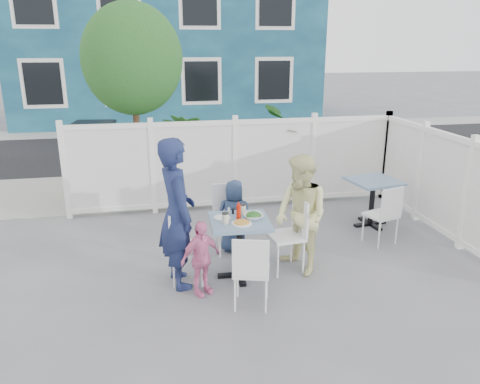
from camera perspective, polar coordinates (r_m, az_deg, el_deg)
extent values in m
plane|color=slate|center=(6.41, 2.50, -8.97)|extent=(80.00, 80.00, 0.00)
cube|color=gray|center=(9.89, -2.61, 0.83)|extent=(24.00, 2.60, 0.01)
cube|color=black|center=(13.44, -4.96, 5.33)|extent=(24.00, 5.00, 0.01)
cube|color=gray|center=(16.47, -6.15, 7.60)|extent=(24.00, 1.60, 0.01)
cube|color=navy|center=(19.58, -8.92, 17.90)|extent=(11.00, 6.00, 6.00)
cube|color=black|center=(16.71, -17.02, 12.61)|extent=(1.20, 0.04, 1.40)
cube|color=black|center=(16.80, -2.97, 13.36)|extent=(1.20, 0.04, 1.40)
cube|color=black|center=(16.71, -17.84, 21.15)|extent=(1.20, 0.04, 1.40)
cube|color=black|center=(16.79, -3.12, 21.89)|extent=(1.20, 0.04, 1.40)
cube|color=white|center=(8.35, -0.58, 3.47)|extent=(5.80, 0.04, 1.40)
cube|color=white|center=(8.20, -0.60, 8.49)|extent=(5.86, 0.08, 0.08)
cube|color=white|center=(8.57, -0.56, -1.46)|extent=(5.86, 0.08, 0.12)
cube|color=white|center=(7.83, 23.39, 1.00)|extent=(0.04, 3.60, 1.40)
cube|color=white|center=(7.67, 24.06, 6.30)|extent=(0.08, 3.66, 0.08)
cube|color=white|center=(8.06, 22.73, -4.18)|extent=(0.08, 3.66, 0.12)
cylinder|color=#382316|center=(9.02, -12.40, 6.61)|extent=(0.12, 0.12, 2.40)
ellipsoid|color=#174A19|center=(8.87, -13.02, 15.51)|extent=(1.80, 1.62, 1.98)
cube|color=gold|center=(9.87, -17.02, 4.02)|extent=(0.78, 0.60, 1.34)
imported|color=#174A19|center=(8.93, -6.22, 4.31)|extent=(1.23, 1.23, 1.64)
imported|color=#174A19|center=(9.24, 7.24, 5.06)|extent=(1.73, 1.88, 1.74)
cube|color=#486F8B|center=(5.83, -0.03, -3.64)|extent=(0.76, 0.76, 0.04)
cylinder|color=black|center=(5.98, -0.03, -7.01)|extent=(0.08, 0.08, 0.71)
cube|color=black|center=(6.13, -0.03, -10.03)|extent=(0.58, 0.11, 0.04)
cube|color=black|center=(6.13, -0.03, -10.03)|extent=(0.11, 0.58, 0.04)
cube|color=#486F8B|center=(7.82, 15.99, 1.28)|extent=(0.84, 0.84, 0.04)
cylinder|color=black|center=(7.93, 15.76, -1.34)|extent=(0.08, 0.08, 0.71)
cube|color=black|center=(8.05, 15.55, -3.74)|extent=(0.58, 0.17, 0.04)
cube|color=black|center=(8.05, 15.55, -3.74)|extent=(0.17, 0.58, 0.04)
cube|color=white|center=(5.88, -6.35, -6.68)|extent=(0.46, 0.48, 0.04)
cube|color=white|center=(5.80, -8.34, -4.42)|extent=(0.09, 0.43, 0.46)
cylinder|color=white|center=(6.14, -4.57, -7.90)|extent=(0.02, 0.02, 0.46)
cylinder|color=white|center=(5.81, -4.63, -9.46)|extent=(0.02, 0.02, 0.46)
cylinder|color=white|center=(6.16, -7.82, -7.94)|extent=(0.02, 0.02, 0.46)
cylinder|color=white|center=(5.83, -8.07, -9.49)|extent=(0.02, 0.02, 0.46)
cube|color=white|center=(6.14, 5.55, -5.39)|extent=(0.48, 0.49, 0.04)
cube|color=white|center=(6.12, 7.35, -2.86)|extent=(0.09, 0.44, 0.48)
cylinder|color=white|center=(6.02, 4.63, -8.37)|extent=(0.03, 0.03, 0.48)
cylinder|color=white|center=(6.33, 3.30, -6.94)|extent=(0.03, 0.03, 0.48)
cylinder|color=white|center=(6.15, 7.75, -7.86)|extent=(0.03, 0.03, 0.48)
cylinder|color=white|center=(6.46, 6.28, -6.49)|extent=(0.03, 0.03, 0.48)
cube|color=white|center=(6.66, -1.21, -3.48)|extent=(0.45, 0.43, 0.04)
cube|color=white|center=(6.75, -1.55, -0.82)|extent=(0.44, 0.04, 0.47)
cylinder|color=white|center=(6.62, 0.71, -5.79)|extent=(0.03, 0.03, 0.47)
cylinder|color=white|center=(6.55, -2.51, -6.07)|extent=(0.03, 0.03, 0.47)
cylinder|color=white|center=(6.94, 0.04, -4.65)|extent=(0.03, 0.03, 0.47)
cylinder|color=white|center=(6.88, -3.03, -4.90)|extent=(0.03, 0.03, 0.47)
cube|color=white|center=(5.34, 1.40, -9.57)|extent=(0.49, 0.48, 0.04)
cube|color=white|center=(5.07, 1.30, -8.11)|extent=(0.39, 0.14, 0.43)
cylinder|color=white|center=(5.59, -0.30, -10.71)|extent=(0.02, 0.02, 0.43)
cylinder|color=white|center=(5.58, 3.28, -10.83)|extent=(0.02, 0.02, 0.43)
cylinder|color=white|center=(5.31, -0.62, -12.37)|extent=(0.02, 0.02, 0.43)
cylinder|color=white|center=(5.29, 3.18, -12.51)|extent=(0.02, 0.02, 0.43)
cube|color=white|center=(7.25, 16.81, -2.70)|extent=(0.51, 0.50, 0.04)
cube|color=white|center=(7.06, 18.06, -1.28)|extent=(0.40, 0.16, 0.44)
cylinder|color=white|center=(7.32, 14.77, -4.18)|extent=(0.02, 0.02, 0.44)
cylinder|color=white|center=(7.56, 16.70, -3.65)|extent=(0.02, 0.02, 0.44)
cylinder|color=white|center=(7.11, 16.61, -5.02)|extent=(0.02, 0.02, 0.44)
cylinder|color=white|center=(7.35, 18.54, -4.44)|extent=(0.02, 0.02, 0.44)
imported|color=#19234B|center=(5.66, -7.71, -2.61)|extent=(0.58, 0.75, 1.85)
imported|color=#D6D050|center=(6.02, 7.44, -2.83)|extent=(0.81, 0.91, 1.56)
imported|color=navy|center=(6.65, -0.68, -2.96)|extent=(0.59, 0.47, 1.06)
imported|color=pink|center=(5.57, -4.80, -8.06)|extent=(0.58, 0.46, 0.92)
cylinder|color=white|center=(5.70, 0.20, -3.85)|extent=(0.25, 0.25, 0.02)
cylinder|color=white|center=(5.89, -2.20, -3.14)|extent=(0.21, 0.21, 0.01)
imported|color=white|center=(5.86, 1.65, -2.99)|extent=(0.25, 0.25, 0.06)
cylinder|color=beige|center=(5.70, -1.79, -3.25)|extent=(0.08, 0.08, 0.12)
cylinder|color=beige|center=(6.00, 0.33, -2.16)|extent=(0.08, 0.08, 0.13)
cylinder|color=#BC1807|center=(5.82, -0.17, -2.48)|extent=(0.06, 0.06, 0.19)
cylinder|color=white|center=(6.04, -1.36, -2.28)|extent=(0.03, 0.03, 0.07)
cylinder|color=black|center=(6.02, -0.86, -2.36)|extent=(0.03, 0.03, 0.07)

